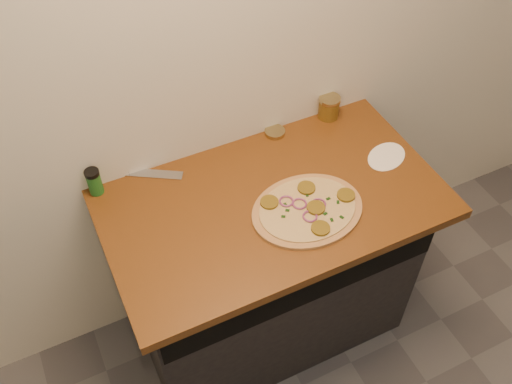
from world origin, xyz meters
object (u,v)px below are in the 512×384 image
salsa_jar (329,107)px  pizza (308,209)px  chefs_knife (133,172)px  spice_shaker (94,182)px

salsa_jar → pizza: bearing=-128.4°
chefs_knife → spice_shaker: bearing=-166.6°
salsa_jar → chefs_knife: bearing=177.6°
pizza → spice_shaker: size_ratio=3.84×
salsa_jar → spice_shaker: 0.95m
chefs_knife → salsa_jar: salsa_jar is taller
chefs_knife → pizza: bearing=-41.9°
pizza → spice_shaker: (-0.63, 0.40, 0.04)m
salsa_jar → spice_shaker: (-0.95, -0.00, 0.01)m
pizza → chefs_knife: (-0.49, 0.44, -0.00)m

